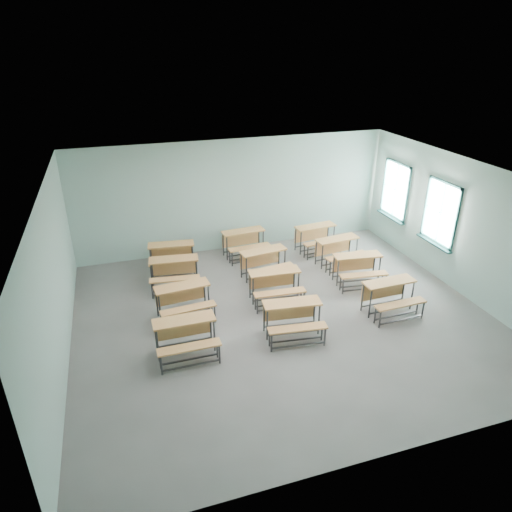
{
  "coord_description": "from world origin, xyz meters",
  "views": [
    {
      "loc": [
        -3.2,
        -8.04,
        5.64
      ],
      "look_at": [
        -0.25,
        1.2,
        1.0
      ],
      "focal_mm": 32.0,
      "sensor_mm": 36.0,
      "label": 1
    }
  ],
  "objects_px": {
    "desk_unit_r0c0": "(186,333)",
    "desk_unit_r3c2": "(317,235)",
    "desk_unit_r2c2": "(339,248)",
    "desk_unit_r3c0": "(172,254)",
    "desk_unit_r0c2": "(391,293)",
    "desk_unit_r1c2": "(358,265)",
    "desk_unit_r1c0": "(184,297)",
    "desk_unit_r2c0": "(174,269)",
    "desk_unit_r2c1": "(265,260)",
    "desk_unit_r0c1": "(293,315)",
    "desk_unit_r1c1": "(275,282)",
    "desk_unit_r3c1": "(245,240)"
  },
  "relations": [
    {
      "from": "desk_unit_r0c0",
      "to": "desk_unit_r2c1",
      "type": "relative_size",
      "value": 0.93
    },
    {
      "from": "desk_unit_r0c2",
      "to": "desk_unit_r2c2",
      "type": "relative_size",
      "value": 0.96
    },
    {
      "from": "desk_unit_r2c0",
      "to": "desk_unit_r2c1",
      "type": "height_order",
      "value": "same"
    },
    {
      "from": "desk_unit_r2c2",
      "to": "desk_unit_r3c2",
      "type": "xyz_separation_m",
      "value": [
        -0.19,
        1.02,
        0.0
      ]
    },
    {
      "from": "desk_unit_r2c2",
      "to": "desk_unit_r3c2",
      "type": "distance_m",
      "value": 1.04
    },
    {
      "from": "desk_unit_r2c0",
      "to": "desk_unit_r2c2",
      "type": "height_order",
      "value": "same"
    },
    {
      "from": "desk_unit_r1c1",
      "to": "desk_unit_r2c2",
      "type": "relative_size",
      "value": 0.98
    },
    {
      "from": "desk_unit_r1c0",
      "to": "desk_unit_r3c1",
      "type": "bearing_deg",
      "value": 45.51
    },
    {
      "from": "desk_unit_r0c0",
      "to": "desk_unit_r2c2",
      "type": "xyz_separation_m",
      "value": [
        4.64,
        2.67,
        0.0
      ]
    },
    {
      "from": "desk_unit_r0c2",
      "to": "desk_unit_r3c0",
      "type": "bearing_deg",
      "value": 139.12
    },
    {
      "from": "desk_unit_r1c1",
      "to": "desk_unit_r2c1",
      "type": "xyz_separation_m",
      "value": [
        0.14,
        1.17,
        0.0
      ]
    },
    {
      "from": "desk_unit_r0c2",
      "to": "desk_unit_r1c2",
      "type": "distance_m",
      "value": 1.44
    },
    {
      "from": "desk_unit_r0c2",
      "to": "desk_unit_r1c2",
      "type": "xyz_separation_m",
      "value": [
        -0.01,
        1.44,
        0.0
      ]
    },
    {
      "from": "desk_unit_r2c1",
      "to": "desk_unit_r3c2",
      "type": "xyz_separation_m",
      "value": [
        1.97,
        1.13,
        0.0
      ]
    },
    {
      "from": "desk_unit_r0c1",
      "to": "desk_unit_r3c1",
      "type": "height_order",
      "value": "same"
    },
    {
      "from": "desk_unit_r2c0",
      "to": "desk_unit_r3c2",
      "type": "height_order",
      "value": "same"
    },
    {
      "from": "desk_unit_r1c0",
      "to": "desk_unit_r3c0",
      "type": "bearing_deg",
      "value": 83.27
    },
    {
      "from": "desk_unit_r0c0",
      "to": "desk_unit_r3c2",
      "type": "xyz_separation_m",
      "value": [
        4.46,
        3.7,
        0.0
      ]
    },
    {
      "from": "desk_unit_r0c1",
      "to": "desk_unit_r2c0",
      "type": "distance_m",
      "value": 3.45
    },
    {
      "from": "desk_unit_r3c0",
      "to": "desk_unit_r0c1",
      "type": "bearing_deg",
      "value": -55.26
    },
    {
      "from": "desk_unit_r2c2",
      "to": "desk_unit_r3c0",
      "type": "xyz_separation_m",
      "value": [
        -4.38,
        1.0,
        0.0
      ]
    },
    {
      "from": "desk_unit_r2c2",
      "to": "desk_unit_r3c0",
      "type": "height_order",
      "value": "same"
    },
    {
      "from": "desk_unit_r2c2",
      "to": "desk_unit_r3c1",
      "type": "height_order",
      "value": "same"
    },
    {
      "from": "desk_unit_r0c1",
      "to": "desk_unit_r2c0",
      "type": "bearing_deg",
      "value": 132.81
    },
    {
      "from": "desk_unit_r1c2",
      "to": "desk_unit_r3c0",
      "type": "bearing_deg",
      "value": 161.63
    },
    {
      "from": "desk_unit_r0c2",
      "to": "desk_unit_r1c1",
      "type": "distance_m",
      "value": 2.61
    },
    {
      "from": "desk_unit_r2c2",
      "to": "desk_unit_r2c0",
      "type": "bearing_deg",
      "value": 172.59
    },
    {
      "from": "desk_unit_r0c2",
      "to": "desk_unit_r2c1",
      "type": "height_order",
      "value": "same"
    },
    {
      "from": "desk_unit_r2c2",
      "to": "desk_unit_r3c0",
      "type": "bearing_deg",
      "value": 160.8
    },
    {
      "from": "desk_unit_r3c0",
      "to": "desk_unit_r0c2",
      "type": "bearing_deg",
      "value": -32.0
    },
    {
      "from": "desk_unit_r1c0",
      "to": "desk_unit_r1c1",
      "type": "xyz_separation_m",
      "value": [
        2.16,
        0.05,
        0.0
      ]
    },
    {
      "from": "desk_unit_r2c2",
      "to": "desk_unit_r3c1",
      "type": "distance_m",
      "value": 2.63
    },
    {
      "from": "desk_unit_r3c1",
      "to": "desk_unit_r2c2",
      "type": "bearing_deg",
      "value": -34.48
    },
    {
      "from": "desk_unit_r0c0",
      "to": "desk_unit_r2c0",
      "type": "relative_size",
      "value": 0.93
    },
    {
      "from": "desk_unit_r1c1",
      "to": "desk_unit_r3c2",
      "type": "bearing_deg",
      "value": 51.55
    },
    {
      "from": "desk_unit_r0c1",
      "to": "desk_unit_r0c2",
      "type": "bearing_deg",
      "value": 10.97
    },
    {
      "from": "desk_unit_r0c0",
      "to": "desk_unit_r0c2",
      "type": "relative_size",
      "value": 0.98
    },
    {
      "from": "desk_unit_r1c2",
      "to": "desk_unit_r3c2",
      "type": "xyz_separation_m",
      "value": [
        -0.17,
        2.12,
        0.0
      ]
    },
    {
      "from": "desk_unit_r1c0",
      "to": "desk_unit_r3c1",
      "type": "relative_size",
      "value": 1.0
    },
    {
      "from": "desk_unit_r2c2",
      "to": "desk_unit_r3c2",
      "type": "bearing_deg",
      "value": 94.08
    },
    {
      "from": "desk_unit_r3c0",
      "to": "desk_unit_r0c0",
      "type": "bearing_deg",
      "value": -87.04
    },
    {
      "from": "desk_unit_r1c1",
      "to": "desk_unit_r2c1",
      "type": "relative_size",
      "value": 0.97
    },
    {
      "from": "desk_unit_r1c0",
      "to": "desk_unit_r2c0",
      "type": "bearing_deg",
      "value": 84.92
    },
    {
      "from": "desk_unit_r2c0",
      "to": "desk_unit_r3c2",
      "type": "distance_m",
      "value": 4.37
    },
    {
      "from": "desk_unit_r1c0",
      "to": "desk_unit_r3c2",
      "type": "distance_m",
      "value": 4.87
    },
    {
      "from": "desk_unit_r0c0",
      "to": "desk_unit_r2c0",
      "type": "bearing_deg",
      "value": 85.92
    },
    {
      "from": "desk_unit_r0c0",
      "to": "desk_unit_r1c1",
      "type": "relative_size",
      "value": 0.96
    },
    {
      "from": "desk_unit_r1c1",
      "to": "desk_unit_r2c0",
      "type": "height_order",
      "value": "same"
    },
    {
      "from": "desk_unit_r0c0",
      "to": "desk_unit_r3c2",
      "type": "bearing_deg",
      "value": 39.57
    },
    {
      "from": "desk_unit_r1c1",
      "to": "desk_unit_r3c2",
      "type": "relative_size",
      "value": 0.98
    }
  ]
}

